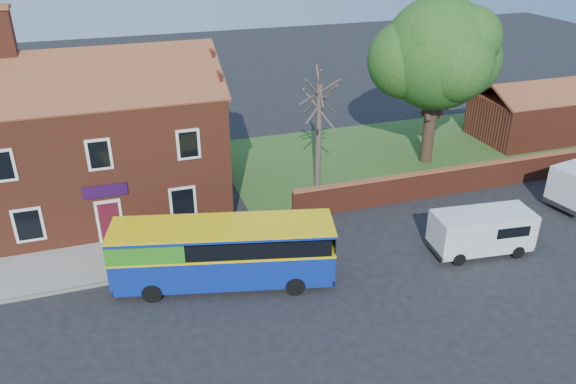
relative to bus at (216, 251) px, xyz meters
name	(u,v)px	position (x,y,z in m)	size (l,w,h in m)	color
ground	(301,306)	(2.85, -2.63, -1.60)	(120.00, 120.00, 0.00)	black
pavement	(115,260)	(-4.15, 3.12, -1.54)	(18.00, 3.50, 0.12)	gray
kerb	(117,281)	(-4.15, 1.37, -1.53)	(18.00, 0.15, 0.14)	slate
grass_strip	(420,152)	(15.85, 10.37, -1.58)	(26.00, 12.00, 0.04)	#426B28
shop_building	(100,147)	(-4.17, 8.87, 1.81)	(12.30, 8.13, 10.50)	brown
boundary_wall	(475,177)	(15.85, 4.37, -0.79)	(22.00, 0.38, 1.60)	maroon
outbuilding	(535,115)	(24.85, 10.37, 0.01)	(8.20, 5.06, 4.17)	maroon
bus	(216,251)	(0.00, 0.00, 0.00)	(9.49, 4.44, 2.81)	navy
van_near	(482,230)	(12.17, -1.36, -0.47)	(4.79, 2.33, 2.03)	silver
large_tree	(437,56)	(15.43, 9.00, 5.09)	(8.38, 6.63, 10.22)	black
bare_tree	(319,132)	(7.43, 7.51, 1.82)	(2.50, 2.98, 6.67)	#4C4238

